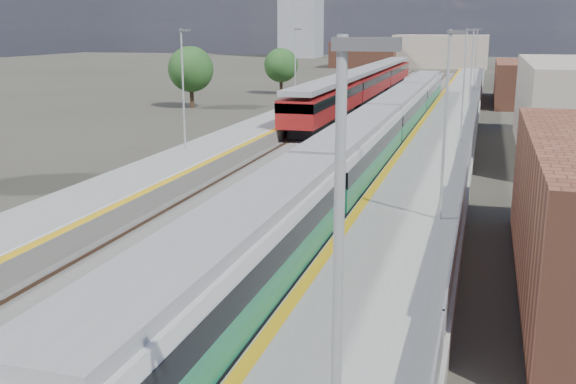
% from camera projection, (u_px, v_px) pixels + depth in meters
% --- Properties ---
extents(ground, '(320.00, 320.00, 0.00)m').
position_uv_depth(ground, '(381.00, 135.00, 55.47)').
color(ground, '#47443A').
rests_on(ground, ground).
extents(ballast_bed, '(10.50, 155.00, 0.06)m').
position_uv_depth(ballast_bed, '(360.00, 129.00, 58.41)').
color(ballast_bed, '#565451').
rests_on(ballast_bed, ground).
extents(tracks, '(8.96, 160.00, 0.17)m').
position_uv_depth(tracks, '(370.00, 126.00, 59.79)').
color(tracks, '#4C3323').
rests_on(tracks, ground).
extents(platform_right, '(4.70, 155.00, 8.52)m').
position_uv_depth(platform_right, '(449.00, 127.00, 56.23)').
color(platform_right, slate).
rests_on(platform_right, ground).
extents(platform_left, '(4.30, 155.00, 8.52)m').
position_uv_depth(platform_left, '(285.00, 120.00, 60.14)').
color(platform_left, slate).
rests_on(platform_left, ground).
extents(buildings, '(72.00, 185.50, 40.00)m').
position_uv_depth(buildings, '(361.00, 17.00, 140.47)').
color(buildings, brown).
rests_on(buildings, ground).
extents(green_train, '(2.71, 75.52, 2.98)m').
position_uv_depth(green_train, '(382.00, 127.00, 45.25)').
color(green_train, black).
rests_on(green_train, ground).
extents(red_train, '(3.05, 61.83, 3.85)m').
position_uv_depth(red_train, '(366.00, 83.00, 78.72)').
color(red_train, black).
rests_on(red_train, ground).
extents(tree_b, '(4.91, 4.91, 6.65)m').
position_uv_depth(tree_b, '(191.00, 69.00, 72.75)').
color(tree_b, '#382619').
rests_on(tree_b, ground).
extents(tree_c, '(4.42, 4.42, 6.00)m').
position_uv_depth(tree_c, '(281.00, 65.00, 87.94)').
color(tree_c, '#382619').
rests_on(tree_c, ground).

